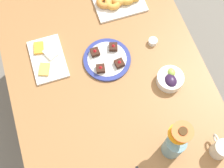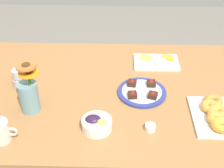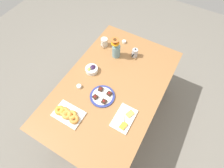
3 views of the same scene
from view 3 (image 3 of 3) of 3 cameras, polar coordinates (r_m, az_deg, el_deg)
ground_plane at (r=2.46m, az=0.00°, el=-9.66°), size 6.00×6.00×0.00m
dining_table at (r=1.87m, az=0.00°, el=-2.03°), size 1.60×1.00×0.74m
coffee_mug at (r=2.12m, az=-2.54°, el=13.51°), size 0.11×0.08×0.10m
grape_bowl at (r=1.89m, az=-6.65°, el=4.79°), size 0.13×0.13×0.07m
cheese_platter at (r=1.64m, az=3.98°, el=-11.17°), size 0.26×0.17×0.03m
croissant_platter at (r=1.68m, az=-14.32°, el=-9.48°), size 0.19×0.29×0.05m
jam_cup_honey at (r=2.18m, az=3.95°, el=13.64°), size 0.05×0.05×0.03m
jam_cup_berry at (r=1.81m, az=-10.71°, el=-0.76°), size 0.05×0.05×0.03m
dessert_plate at (r=1.73m, az=-3.16°, el=-3.94°), size 0.25×0.25×0.05m
flower_vase at (r=1.97m, az=1.34°, el=10.99°), size 0.11×0.10×0.26m
moka_pot at (r=2.02m, az=7.44°, el=10.02°), size 0.11×0.07×0.12m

